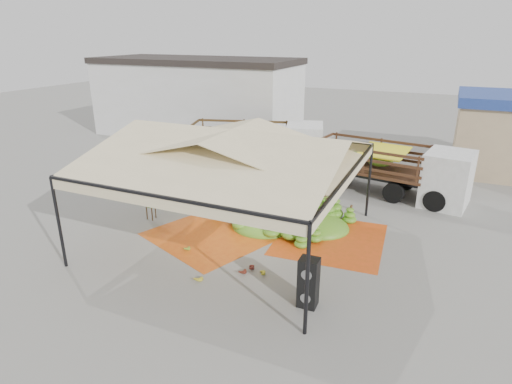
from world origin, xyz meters
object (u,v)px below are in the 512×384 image
at_px(truck_left, 262,140).
at_px(vendor, 320,188).
at_px(speaker_stack, 308,283).
at_px(truck_right, 396,165).
at_px(banana_heap, 283,204).

bearing_deg(truck_left, vendor, -60.82).
distance_m(speaker_stack, truck_right, 9.92).
relative_size(speaker_stack, truck_right, 0.20).
bearing_deg(truck_right, speaker_stack, -86.34).
bearing_deg(truck_left, banana_heap, -76.00).
distance_m(speaker_stack, truck_left, 13.05).
xyz_separation_m(vendor, truck_right, (2.65, 3.02, 0.51)).
relative_size(truck_left, truck_right, 1.06).
xyz_separation_m(banana_heap, truck_right, (3.66, 4.67, 0.80)).
relative_size(banana_heap, truck_right, 0.84).
xyz_separation_m(banana_heap, truck_left, (-3.62, 6.22, 0.87)).
bearing_deg(vendor, truck_right, -114.29).
distance_m(vendor, truck_right, 4.05).
height_order(speaker_stack, vendor, vendor).
bearing_deg(banana_heap, vendor, 58.39).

